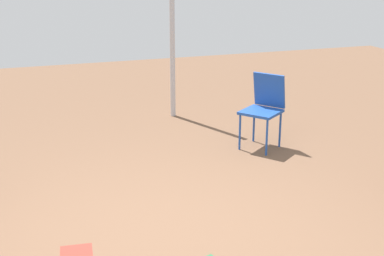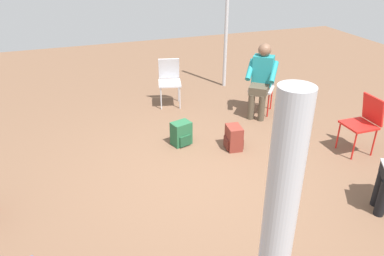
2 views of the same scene
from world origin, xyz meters
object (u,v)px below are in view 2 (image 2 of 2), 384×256
chair_south (169,79)px  backpack_near_laptop_user (234,139)px  person_in_teal (261,76)px  chair_west (364,121)px  backpack_by_empty_chair (181,135)px  chair_southwest (262,84)px

chair_south → backpack_near_laptop_user: (-0.42, 1.93, -0.34)m
person_in_teal → backpack_near_laptop_user: bearing=85.4°
chair_west → backpack_near_laptop_user: size_ratio=2.36×
person_in_teal → backpack_by_empty_chair: person_in_teal is taller
chair_southwest → backpack_by_empty_chair: chair_southwest is taller
chair_southwest → backpack_by_empty_chair: (1.74, 0.73, -0.34)m
chair_west → person_in_teal: size_ratio=0.69×
chair_southwest → backpack_near_laptop_user: chair_southwest is taller
backpack_by_empty_chair → person_in_teal: bearing=-159.8°
chair_southwest → backpack_near_laptop_user: size_ratio=2.36×
chair_southwest → chair_south: (1.47, -0.81, 0.00)m
chair_west → chair_south: size_ratio=1.00×
backpack_near_laptop_user → person_in_teal: bearing=-133.8°
chair_south → person_in_teal: (-1.37, 0.94, 0.20)m
chair_west → backpack_near_laptop_user: 1.85m
chair_southwest → chair_west: bearing=149.0°
chair_south → backpack_by_empty_chair: chair_south is taller
chair_southwest → person_in_teal: size_ratio=0.69×
chair_south → chair_west: bearing=142.6°
person_in_teal → backpack_near_laptop_user: 1.47m
chair_southwest → chair_west: 1.89m
backpack_near_laptop_user → backpack_by_empty_chair: 0.79m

